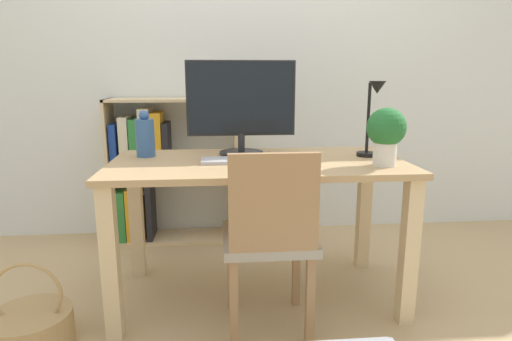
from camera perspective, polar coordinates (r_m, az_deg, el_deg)
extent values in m
plane|color=tan|center=(2.35, 0.23, -16.26)|extent=(10.00, 10.00, 0.00)
cube|color=silver|center=(3.10, -1.63, 15.63)|extent=(8.00, 0.05, 2.60)
cube|color=tan|center=(2.10, 0.25, 0.94)|extent=(1.43, 0.72, 0.03)
cube|color=#D8BC8C|center=(1.97, -18.85, -11.66)|extent=(0.07, 0.07, 0.69)
cube|color=#D8BC8C|center=(2.10, 19.73, -10.22)|extent=(0.07, 0.07, 0.69)
cube|color=#D8BC8C|center=(2.53, -15.66, -6.04)|extent=(0.07, 0.07, 0.69)
cube|color=#D8BC8C|center=(2.63, 14.18, -5.24)|extent=(0.07, 0.07, 0.69)
cylinder|color=#232326|center=(2.26, -1.95, 2.36)|extent=(0.23, 0.23, 0.02)
cylinder|color=#232326|center=(2.25, -1.96, 3.77)|extent=(0.04, 0.04, 0.10)
cube|color=#232326|center=(2.24, -2.02, 9.59)|extent=(0.56, 0.02, 0.38)
cube|color=black|center=(2.23, -2.01, 9.58)|extent=(0.54, 0.03, 0.36)
cube|color=#B2B2B7|center=(2.07, -1.61, 1.38)|extent=(0.41, 0.14, 0.02)
cylinder|color=#33598C|center=(2.26, -14.55, 4.22)|extent=(0.10, 0.10, 0.19)
sphere|color=#33598C|center=(2.25, -14.71, 7.13)|extent=(0.05, 0.05, 0.05)
cylinder|color=black|center=(2.29, 14.48, 2.12)|extent=(0.10, 0.10, 0.02)
cylinder|color=black|center=(2.26, 14.74, 6.77)|extent=(0.02, 0.02, 0.35)
cylinder|color=black|center=(2.20, 15.44, 11.19)|extent=(0.01, 0.10, 0.01)
cone|color=black|center=(2.16, 15.88, 10.61)|extent=(0.08, 0.08, 0.06)
cylinder|color=silver|center=(2.06, 16.77, 2.09)|extent=(0.11, 0.11, 0.11)
sphere|color=#23662D|center=(2.04, 16.99, 5.54)|extent=(0.18, 0.18, 0.18)
cube|color=#9E937F|center=(1.93, 1.61, -9.03)|extent=(0.40, 0.40, 0.04)
cube|color=#9E754C|center=(1.69, 2.40, -4.36)|extent=(0.36, 0.03, 0.40)
cube|color=#9E754C|center=(1.87, -2.98, -17.30)|extent=(0.04, 0.04, 0.40)
cube|color=#9E754C|center=(1.91, 7.22, -16.76)|extent=(0.04, 0.04, 0.40)
cube|color=#9E754C|center=(2.16, -3.33, -13.04)|extent=(0.04, 0.04, 0.40)
cube|color=#9E754C|center=(2.19, 5.38, -12.67)|extent=(0.04, 0.04, 0.40)
cube|color=#D8BC8C|center=(3.07, -18.62, -0.16)|extent=(0.02, 0.28, 0.98)
cube|color=#D8BC8C|center=(2.99, -2.76, 0.15)|extent=(0.02, 0.28, 0.98)
cube|color=#D8BC8C|center=(3.14, -10.44, -8.65)|extent=(0.86, 0.28, 0.02)
cube|color=#D8BC8C|center=(2.94, -11.19, 9.23)|extent=(0.86, 0.28, 0.02)
cube|color=#D8BC8C|center=(3.00, -10.80, -0.01)|extent=(0.82, 0.28, 0.02)
cube|color=#2D7F38|center=(3.13, -17.29, -5.48)|extent=(0.07, 0.24, 0.35)
cube|color=orange|center=(3.12, -16.24, -5.38)|extent=(0.04, 0.24, 0.36)
cube|color=orange|center=(3.11, -14.97, -5.67)|extent=(0.07, 0.24, 0.33)
cube|color=black|center=(3.09, -13.84, -4.80)|extent=(0.04, 0.24, 0.43)
cube|color=navy|center=(3.03, -18.09, 2.99)|extent=(0.04, 0.24, 0.32)
cube|color=beige|center=(3.01, -16.85, 3.46)|extent=(0.06, 0.24, 0.37)
cube|color=#2D7F38|center=(3.00, -15.68, 3.35)|extent=(0.05, 0.24, 0.35)
cube|color=beige|center=(2.98, -14.38, 4.04)|extent=(0.07, 0.24, 0.42)
cube|color=orange|center=(2.97, -12.92, 3.81)|extent=(0.07, 0.24, 0.39)
cube|color=black|center=(2.97, -11.78, 3.20)|extent=(0.04, 0.24, 0.32)
cylinder|color=tan|center=(2.14, -27.76, -18.37)|extent=(0.34, 0.34, 0.16)
torus|color=tan|center=(2.07, -28.24, -14.38)|extent=(0.29, 0.02, 0.29)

